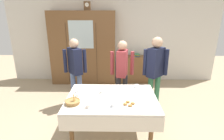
{
  "coord_description": "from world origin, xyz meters",
  "views": [
    {
      "loc": [
        0.05,
        -2.91,
        2.11
      ],
      "look_at": [
        0.0,
        0.2,
        1.1
      ],
      "focal_mm": 28.62,
      "sensor_mm": 36.0,
      "label": 1
    }
  ],
  "objects_px": {
    "person_behind_table_right": "(122,68)",
    "mantel_clock": "(87,6)",
    "pastry_plate": "(129,104)",
    "person_beside_shelf": "(75,66)",
    "bookshelf_low": "(136,69)",
    "tea_cup_center": "(102,91)",
    "dining_table": "(112,103)",
    "person_behind_table_left": "(155,68)",
    "tea_cup_front_edge": "(89,106)",
    "bread_basket": "(73,102)",
    "book_stack": "(137,55)",
    "tea_cup_back_edge": "(78,91)",
    "tea_cup_far_left": "(137,86)",
    "tea_cup_far_right": "(78,96)",
    "wall_cabinet": "(83,48)",
    "spoon_far_left": "(96,90)",
    "spoon_near_right": "(143,95)",
    "tea_cup_mid_right": "(114,105)"
  },
  "relations": [
    {
      "from": "person_behind_table_right",
      "to": "mantel_clock",
      "type": "bearing_deg",
      "value": 121.89
    },
    {
      "from": "spoon_near_right",
      "to": "tea_cup_far_right",
      "type": "bearing_deg",
      "value": -174.5
    },
    {
      "from": "spoon_far_left",
      "to": "spoon_near_right",
      "type": "relative_size",
      "value": 1.0
    },
    {
      "from": "bookshelf_low",
      "to": "tea_cup_front_edge",
      "type": "xyz_separation_m",
      "value": [
        -1.06,
        -2.96,
        0.36
      ]
    },
    {
      "from": "spoon_far_left",
      "to": "bookshelf_low",
      "type": "bearing_deg",
      "value": 66.41
    },
    {
      "from": "person_behind_table_left",
      "to": "dining_table",
      "type": "bearing_deg",
      "value": -134.85
    },
    {
      "from": "tea_cup_far_right",
      "to": "spoon_near_right",
      "type": "bearing_deg",
      "value": 5.5
    },
    {
      "from": "mantel_clock",
      "to": "tea_cup_far_left",
      "type": "distance_m",
      "value": 2.89
    },
    {
      "from": "wall_cabinet",
      "to": "spoon_far_left",
      "type": "xyz_separation_m",
      "value": [
        0.6,
        -2.28,
        -0.33
      ]
    },
    {
      "from": "tea_cup_far_right",
      "to": "spoon_far_left",
      "type": "bearing_deg",
      "value": 45.66
    },
    {
      "from": "tea_cup_far_right",
      "to": "dining_table",
      "type": "bearing_deg",
      "value": -2.71
    },
    {
      "from": "bread_basket",
      "to": "spoon_far_left",
      "type": "bearing_deg",
      "value": 59.1
    },
    {
      "from": "tea_cup_back_edge",
      "to": "bread_basket",
      "type": "xyz_separation_m",
      "value": [
        -0.0,
        -0.4,
        0.01
      ]
    },
    {
      "from": "tea_cup_front_edge",
      "to": "spoon_near_right",
      "type": "height_order",
      "value": "tea_cup_front_edge"
    },
    {
      "from": "bookshelf_low",
      "to": "tea_cup_front_edge",
      "type": "distance_m",
      "value": 3.17
    },
    {
      "from": "book_stack",
      "to": "spoon_near_right",
      "type": "height_order",
      "value": "book_stack"
    },
    {
      "from": "book_stack",
      "to": "person_behind_table_right",
      "type": "distance_m",
      "value": 1.64
    },
    {
      "from": "tea_cup_center",
      "to": "book_stack",
      "type": "bearing_deg",
      "value": 70.01
    },
    {
      "from": "mantel_clock",
      "to": "bread_basket",
      "type": "height_order",
      "value": "mantel_clock"
    },
    {
      "from": "pastry_plate",
      "to": "tea_cup_mid_right",
      "type": "bearing_deg",
      "value": -168.71
    },
    {
      "from": "pastry_plate",
      "to": "person_beside_shelf",
      "type": "distance_m",
      "value": 1.8
    },
    {
      "from": "bookshelf_low",
      "to": "tea_cup_center",
      "type": "distance_m",
      "value": 2.62
    },
    {
      "from": "wall_cabinet",
      "to": "tea_cup_mid_right",
      "type": "xyz_separation_m",
      "value": [
        0.94,
        -2.87,
        -0.3
      ]
    },
    {
      "from": "tea_cup_center",
      "to": "tea_cup_front_edge",
      "type": "xyz_separation_m",
      "value": [
        -0.17,
        -0.52,
        0.0
      ]
    },
    {
      "from": "person_behind_table_right",
      "to": "tea_cup_far_left",
      "type": "bearing_deg",
      "value": -68.76
    },
    {
      "from": "person_beside_shelf",
      "to": "pastry_plate",
      "type": "bearing_deg",
      "value": -51.55
    },
    {
      "from": "bread_basket",
      "to": "bookshelf_low",
      "type": "bearing_deg",
      "value": 65.03
    },
    {
      "from": "tea_cup_center",
      "to": "person_behind_table_left",
      "type": "bearing_deg",
      "value": 33.47
    },
    {
      "from": "spoon_far_left",
      "to": "person_behind_table_left",
      "type": "relative_size",
      "value": 0.07
    },
    {
      "from": "wall_cabinet",
      "to": "book_stack",
      "type": "xyz_separation_m",
      "value": [
        1.62,
        0.05,
        -0.21
      ]
    },
    {
      "from": "tea_cup_far_right",
      "to": "wall_cabinet",
      "type": "bearing_deg",
      "value": 97.32
    },
    {
      "from": "book_stack",
      "to": "spoon_far_left",
      "type": "distance_m",
      "value": 2.55
    },
    {
      "from": "book_stack",
      "to": "person_beside_shelf",
      "type": "relative_size",
      "value": 0.15
    },
    {
      "from": "book_stack",
      "to": "tea_cup_center",
      "type": "distance_m",
      "value": 2.6
    },
    {
      "from": "pastry_plate",
      "to": "person_behind_table_right",
      "type": "relative_size",
      "value": 0.18
    },
    {
      "from": "tea_cup_center",
      "to": "tea_cup_far_right",
      "type": "bearing_deg",
      "value": -156.94
    },
    {
      "from": "tea_cup_mid_right",
      "to": "tea_cup_front_edge",
      "type": "height_order",
      "value": "same"
    },
    {
      "from": "spoon_far_left",
      "to": "person_behind_table_right",
      "type": "bearing_deg",
      "value": 56.68
    },
    {
      "from": "tea_cup_back_edge",
      "to": "pastry_plate",
      "type": "height_order",
      "value": "tea_cup_back_edge"
    },
    {
      "from": "tea_cup_center",
      "to": "tea_cup_far_right",
      "type": "xyz_separation_m",
      "value": [
        -0.4,
        -0.17,
        0.0
      ]
    },
    {
      "from": "pastry_plate",
      "to": "tea_cup_center",
      "type": "bearing_deg",
      "value": 135.08
    },
    {
      "from": "bookshelf_low",
      "to": "tea_cup_center",
      "type": "bearing_deg",
      "value": -109.99
    },
    {
      "from": "bookshelf_low",
      "to": "pastry_plate",
      "type": "distance_m",
      "value": 2.93
    },
    {
      "from": "person_behind_table_right",
      "to": "dining_table",
      "type": "bearing_deg",
      "value": -101.07
    },
    {
      "from": "pastry_plate",
      "to": "person_behind_table_left",
      "type": "distance_m",
      "value": 1.32
    },
    {
      "from": "dining_table",
      "to": "bookshelf_low",
      "type": "bearing_deg",
      "value": 74.73
    },
    {
      "from": "mantel_clock",
      "to": "bread_basket",
      "type": "distance_m",
      "value": 3.17
    },
    {
      "from": "bread_basket",
      "to": "person_behind_table_left",
      "type": "xyz_separation_m",
      "value": [
        1.5,
        1.11,
        0.22
      ]
    },
    {
      "from": "dining_table",
      "to": "tea_cup_center",
      "type": "xyz_separation_m",
      "value": [
        -0.17,
        0.2,
        0.13
      ]
    },
    {
      "from": "tea_cup_center",
      "to": "tea_cup_back_edge",
      "type": "xyz_separation_m",
      "value": [
        -0.44,
        -0.0,
        0.0
      ]
    }
  ]
}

